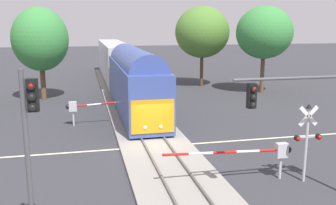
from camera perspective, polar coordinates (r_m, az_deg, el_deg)
ground_plane at (r=23.26m, az=-1.91°, el=-6.67°), size 220.00×220.00×0.00m
road_centre_stripe at (r=23.26m, az=-1.91°, el=-6.66°), size 44.00×0.20×0.01m
railway_track at (r=23.23m, az=-1.91°, el=-6.45°), size 4.40×80.00×0.32m
commuter_train at (r=41.76m, az=-7.04°, el=5.39°), size 3.04×40.53×5.16m
crossing_gate_near at (r=18.62m, az=14.67°, el=-7.23°), size 6.37×0.40×1.80m
crossing_signal_mast at (r=18.72m, az=20.32°, el=-4.60°), size 1.36×0.44×3.79m
crossing_gate_far at (r=28.42m, az=-12.96°, el=-0.59°), size 5.70×0.40×1.80m
traffic_signal_near_right at (r=16.79m, az=21.62°, el=-0.02°), size 5.77×0.38×5.47m
traffic_signal_near_left at (r=12.21m, az=-20.13°, el=-4.64°), size 0.53×0.38×6.08m
oak_far_right at (r=45.35m, az=5.20°, el=10.55°), size 6.41×6.41×9.45m
oak_behind_train at (r=38.85m, az=-18.78°, el=9.03°), size 5.36×5.36×9.00m
maple_right_background at (r=42.02m, az=14.37°, el=10.20°), size 6.00×6.00×9.28m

